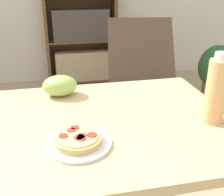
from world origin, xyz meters
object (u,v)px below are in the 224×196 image
object	(u,v)px
bookshelf	(81,23)
drink_bottle	(217,91)
pizza_on_plate	(78,141)
lounge_chair_far	(142,88)
potted_plant_floor	(216,70)
grape_bunch	(60,86)

from	to	relation	value
bookshelf	drink_bottle	bearing A→B (deg)	-85.26
pizza_on_plate	lounge_chair_far	distance (m)	1.79
bookshelf	potted_plant_floor	size ratio (longest dim) A/B	2.65
grape_bunch	bookshelf	distance (m)	2.24
drink_bottle	grape_bunch	bearing A→B (deg)	145.75
grape_bunch	bookshelf	size ratio (longest dim) A/B	0.10
pizza_on_plate	lounge_chair_far	bearing A→B (deg)	64.91
grape_bunch	lounge_chair_far	distance (m)	1.46
lounge_chair_far	potted_plant_floor	world-z (taller)	lounge_chair_far
pizza_on_plate	potted_plant_floor	world-z (taller)	pizza_on_plate
grape_bunch	potted_plant_floor	bearing A→B (deg)	39.78
grape_bunch	drink_bottle	size ratio (longest dim) A/B	0.59
drink_bottle	bookshelf	world-z (taller)	bookshelf
drink_bottle	bookshelf	size ratio (longest dim) A/B	0.17
grape_bunch	pizza_on_plate	bearing A→B (deg)	-84.76
potted_plant_floor	lounge_chair_far	bearing A→B (deg)	-163.18
bookshelf	potted_plant_floor	bearing A→B (deg)	-30.66
bookshelf	potted_plant_floor	distance (m)	1.64
grape_bunch	lounge_chair_far	world-z (taller)	lounge_chair_far
lounge_chair_far	pizza_on_plate	bearing A→B (deg)	-105.48
pizza_on_plate	grape_bunch	distance (m)	0.43
grape_bunch	potted_plant_floor	distance (m)	2.26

